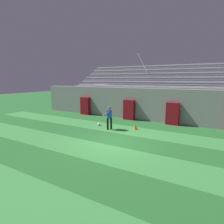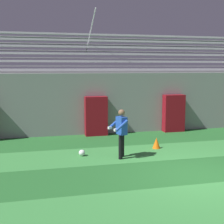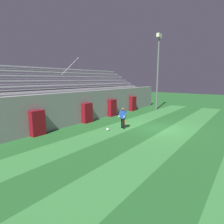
# 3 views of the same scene
# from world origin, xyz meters

# --- Properties ---
(ground_plane) EXTENTS (80.00, 80.00, 0.00)m
(ground_plane) POSITION_xyz_m (0.00, 0.00, 0.00)
(ground_plane) COLOR #236028
(turf_stripe_far) EXTENTS (28.00, 2.17, 0.01)m
(turf_stripe_far) POSITION_xyz_m (0.00, 2.68, 0.00)
(turf_stripe_far) COLOR #38843D
(turf_stripe_far) RESTS_ON ground
(back_wall) EXTENTS (24.00, 0.60, 2.80)m
(back_wall) POSITION_xyz_m (0.00, 6.50, 1.40)
(back_wall) COLOR gray
(back_wall) RESTS_ON ground
(padding_pillar_gate_left) EXTENTS (1.00, 0.44, 1.76)m
(padding_pillar_gate_left) POSITION_xyz_m (-1.89, 5.95, 0.88)
(padding_pillar_gate_left) COLOR maroon
(padding_pillar_gate_left) RESTS_ON ground
(padding_pillar_gate_right) EXTENTS (1.00, 0.44, 1.76)m
(padding_pillar_gate_right) POSITION_xyz_m (1.89, 5.95, 0.88)
(padding_pillar_gate_right) COLOR maroon
(padding_pillar_gate_right) RESTS_ON ground
(bleacher_stand) EXTENTS (18.00, 4.75, 5.83)m
(bleacher_stand) POSITION_xyz_m (-0.00, 9.19, 1.51)
(bleacher_stand) COLOR gray
(bleacher_stand) RESTS_ON ground
(goalkeeper) EXTENTS (0.63, 0.68, 1.67)m
(goalkeeper) POSITION_xyz_m (-1.72, 2.23, 0.95)
(goalkeeper) COLOR black
(goalkeeper) RESTS_ON ground
(soccer_ball) EXTENTS (0.22, 0.22, 0.22)m
(soccer_ball) POSITION_xyz_m (-2.98, 2.78, 0.11)
(soccer_ball) COLOR white
(soccer_ball) RESTS_ON ground
(traffic_cone) EXTENTS (0.30, 0.30, 0.42)m
(traffic_cone) POSITION_xyz_m (-0.08, 3.14, 0.21)
(traffic_cone) COLOR orange
(traffic_cone) RESTS_ON ground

